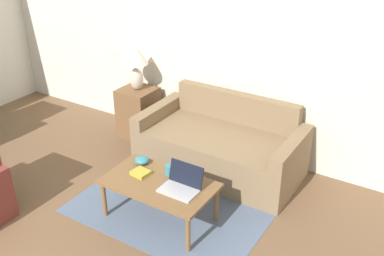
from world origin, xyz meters
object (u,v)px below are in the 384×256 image
(snack_bowl, at_px, (142,160))
(book_red, at_px, (141,173))
(couch, at_px, (222,147))
(coffee_table, at_px, (159,186))
(laptop, at_px, (181,185))
(table_lamp, at_px, (135,60))
(cup_navy, at_px, (170,170))

(snack_bowl, relative_size, book_red, 0.80)
(couch, distance_m, coffee_table, 1.12)
(laptop, relative_size, book_red, 1.93)
(couch, xyz_separation_m, book_red, (-0.29, -1.10, 0.16))
(table_lamp, distance_m, cup_navy, 1.75)
(couch, height_order, coffee_table, couch)
(snack_bowl, bearing_deg, table_lamp, 129.58)
(snack_bowl, bearing_deg, laptop, -16.49)
(couch, relative_size, snack_bowl, 12.56)
(cup_navy, bearing_deg, book_red, -145.54)
(table_lamp, height_order, laptop, table_lamp)
(snack_bowl, height_order, book_red, snack_bowl)
(table_lamp, xyz_separation_m, laptop, (1.48, -1.26, -0.56))
(cup_navy, xyz_separation_m, snack_bowl, (-0.34, 0.01, -0.01))
(couch, distance_m, cup_navy, 0.96)
(coffee_table, xyz_separation_m, laptop, (0.24, 0.01, 0.09))
(cup_navy, xyz_separation_m, book_red, (-0.23, -0.16, -0.03))
(couch, xyz_separation_m, table_lamp, (-1.30, 0.16, 0.74))
(coffee_table, relative_size, snack_bowl, 7.37)
(table_lamp, relative_size, cup_navy, 6.00)
(coffee_table, relative_size, book_red, 5.91)
(table_lamp, distance_m, coffee_table, 1.89)
(laptop, xyz_separation_m, snack_bowl, (-0.57, 0.17, -0.01))
(couch, relative_size, cup_navy, 18.41)
(coffee_table, relative_size, laptop, 3.06)
(laptop, bearing_deg, cup_navy, 145.49)
(couch, xyz_separation_m, coffee_table, (-0.06, -1.12, 0.10))
(table_lamp, height_order, snack_bowl, table_lamp)
(laptop, bearing_deg, couch, 98.96)
(snack_bowl, xyz_separation_m, book_red, (0.11, -0.17, -0.02))
(table_lamp, relative_size, snack_bowl, 4.10)
(coffee_table, relative_size, cup_navy, 10.80)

